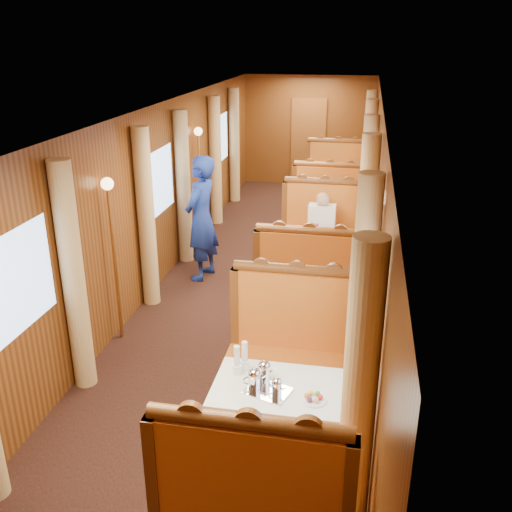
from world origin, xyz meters
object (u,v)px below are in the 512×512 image
(fruit_plate, at_px, (313,398))
(steward, at_px, (201,219))
(table_near, at_px, (277,425))
(banquette_far_aft, at_px, (336,183))
(teapot_right, at_px, (277,388))
(table_mid, at_px, (316,266))
(table_far, at_px, (332,198))
(tea_tray, at_px, (268,391))
(passenger, at_px, (321,224))
(banquette_mid_aft, at_px, (322,238))
(banquette_near_aft, at_px, (293,356))
(rose_vase_far, at_px, (335,170))
(rose_vase_mid, at_px, (316,229))
(teapot_back, at_px, (264,373))
(teapot_left, at_px, (254,381))
(banquette_mid_fwd, at_px, (308,293))
(banquette_far_fwd, at_px, (329,211))

(fruit_plate, distance_m, steward, 4.28)
(table_near, distance_m, banquette_far_aft, 8.01)
(teapot_right, distance_m, fruit_plate, 0.29)
(table_mid, height_order, banquette_far_aft, banquette_far_aft)
(table_far, bearing_deg, table_near, -90.00)
(tea_tray, relative_size, passenger, 0.45)
(banquette_mid_aft, bearing_deg, table_far, 90.00)
(banquette_near_aft, height_order, rose_vase_far, banquette_near_aft)
(banquette_mid_aft, distance_m, rose_vase_mid, 1.16)
(table_near, height_order, rose_vase_far, rose_vase_far)
(banquette_mid_aft, distance_m, tea_tray, 4.61)
(teapot_right, bearing_deg, table_mid, 114.32)
(fruit_plate, bearing_deg, passenger, 93.90)
(teapot_right, bearing_deg, teapot_back, 151.27)
(teapot_left, xyz_separation_m, teapot_back, (0.06, 0.13, -0.00))
(banquette_mid_fwd, xyz_separation_m, banquette_far_fwd, (0.00, 3.50, 0.00))
(banquette_mid_fwd, bearing_deg, banquette_near_aft, -90.00)
(banquette_near_aft, height_order, teapot_left, banquette_near_aft)
(banquette_far_aft, bearing_deg, teapot_left, -91.28)
(table_far, relative_size, rose_vase_mid, 2.92)
(steward, bearing_deg, rose_vase_far, 164.12)
(banquette_far_aft, xyz_separation_m, teapot_right, (0.01, -8.12, 0.38))
(teapot_left, distance_m, rose_vase_mid, 3.54)
(table_near, height_order, banquette_far_aft, banquette_far_aft)
(table_mid, bearing_deg, banquette_near_aft, -90.00)
(table_near, height_order, teapot_left, teapot_left)
(banquette_far_fwd, distance_m, tea_tray, 6.08)
(passenger, bearing_deg, steward, -160.69)
(banquette_near_aft, bearing_deg, table_mid, 90.00)
(teapot_right, xyz_separation_m, passenger, (-0.01, 4.36, -0.06))
(table_near, xyz_separation_m, banquette_mid_aft, (0.00, 4.51, 0.05))
(tea_tray, distance_m, teapot_back, 0.18)
(teapot_right, height_order, teapot_back, teapot_back)
(tea_tray, relative_size, teapot_left, 2.00)
(table_near, bearing_deg, banquette_mid_aft, 90.00)
(teapot_back, bearing_deg, banquette_near_aft, 65.17)
(banquette_mid_fwd, distance_m, table_far, 4.51)
(teapot_right, bearing_deg, table_far, 114.26)
(teapot_back, relative_size, rose_vase_far, 0.47)
(fruit_plate, height_order, steward, steward)
(teapot_right, bearing_deg, table_near, 118.29)
(banquette_far_fwd, bearing_deg, steward, -125.88)
(banquette_near_aft, xyz_separation_m, table_far, (0.00, 5.99, -0.05))
(table_near, relative_size, rose_vase_far, 2.92)
(table_mid, distance_m, banquette_far_aft, 4.51)
(table_far, distance_m, tea_tray, 7.10)
(banquette_far_fwd, xyz_separation_m, tea_tray, (-0.07, -6.07, 0.33))
(banquette_mid_aft, bearing_deg, rose_vase_mid, -91.11)
(teapot_right, relative_size, rose_vase_mid, 0.38)
(banquette_mid_fwd, relative_size, steward, 0.74)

